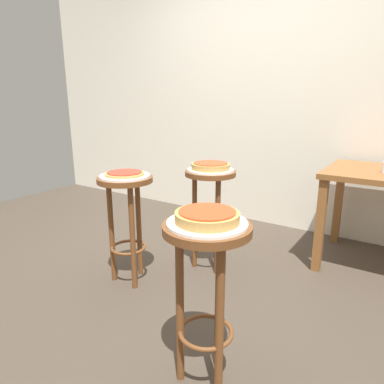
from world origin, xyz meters
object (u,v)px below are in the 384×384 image
object	(u,v)px
serving_plate_middle	(125,176)
pizza_foreground	(207,216)
serving_plate_leftside	(210,170)
stool_leftside	(210,198)
stool_middle	(126,207)
pizza_leftside	(211,166)
pizza_middle	(125,174)
serving_plate_foreground	(207,223)
stool_foreground	(207,271)

from	to	relation	value
serving_plate_middle	pizza_foreground	bearing A→B (deg)	-27.08
serving_plate_middle	serving_plate_leftside	bearing A→B (deg)	52.98
serving_plate_middle	stool_leftside	distance (m)	0.64
pizza_foreground	stool_middle	size ratio (longest dim) A/B	0.35
pizza_leftside	serving_plate_leftside	bearing A→B (deg)	75.96
pizza_middle	stool_leftside	xyz separation A→B (m)	(0.37, 0.49, -0.23)
serving_plate_middle	serving_plate_leftside	size ratio (longest dim) A/B	1.00
stool_middle	pizza_leftside	world-z (taller)	pizza_leftside
serving_plate_middle	pizza_middle	size ratio (longest dim) A/B	1.28
pizza_foreground	pizza_middle	distance (m)	1.03
serving_plate_foreground	stool_middle	world-z (taller)	serving_plate_foreground
stool_middle	stool_leftside	bearing A→B (deg)	52.98
stool_middle	serving_plate_leftside	xyz separation A→B (m)	(0.37, 0.49, 0.21)
pizza_foreground	serving_plate_middle	bearing A→B (deg)	152.92
pizza_middle	serving_plate_leftside	distance (m)	0.61
stool_foreground	pizza_middle	world-z (taller)	pizza_middle
stool_middle	serving_plate_leftside	world-z (taller)	serving_plate_leftside
pizza_foreground	stool_leftside	world-z (taller)	pizza_foreground
pizza_foreground	pizza_leftside	world-z (taller)	same
stool_foreground	stool_middle	size ratio (longest dim) A/B	1.00
serving_plate_foreground	stool_leftside	world-z (taller)	serving_plate_foreground
pizza_leftside	serving_plate_foreground	bearing A→B (deg)	-60.13
stool_middle	pizza_leftside	size ratio (longest dim) A/B	2.73
serving_plate_middle	pizza_middle	world-z (taller)	pizza_middle
serving_plate_middle	pizza_leftside	size ratio (longest dim) A/B	1.20
pizza_middle	serving_plate_foreground	bearing A→B (deg)	-27.08
stool_foreground	stool_leftside	bearing A→B (deg)	119.87
stool_leftside	stool_foreground	bearing A→B (deg)	-60.13
stool_leftside	serving_plate_leftside	size ratio (longest dim) A/B	2.27
stool_foreground	serving_plate_foreground	world-z (taller)	serving_plate_foreground
stool_leftside	serving_plate_foreground	bearing A→B (deg)	-60.13
stool_foreground	stool_leftside	distance (m)	1.10
pizza_foreground	pizza_middle	xyz separation A→B (m)	(-0.91, 0.47, -0.01)
serving_plate_foreground	pizza_leftside	world-z (taller)	pizza_leftside
stool_middle	serving_plate_leftside	distance (m)	0.64
stool_foreground	serving_plate_leftside	xyz separation A→B (m)	(-0.55, 0.95, 0.21)
serving_plate_leftside	pizza_leftside	distance (m)	0.03
pizza_foreground	stool_middle	world-z (taller)	pizza_foreground
pizza_foreground	serving_plate_foreground	bearing A→B (deg)	0.00
serving_plate_middle	pizza_middle	xyz separation A→B (m)	(0.00, 0.00, 0.02)
stool_foreground	serving_plate_foreground	size ratio (longest dim) A/B	2.29
stool_middle	serving_plate_leftside	size ratio (longest dim) A/B	2.27
serving_plate_leftside	pizza_foreground	bearing A→B (deg)	-60.13
pizza_foreground	serving_plate_leftside	xyz separation A→B (m)	(-0.55, 0.95, -0.03)
stool_middle	stool_foreground	bearing A→B (deg)	-27.08
stool_leftside	pizza_leftside	bearing A→B (deg)	0.00
serving_plate_foreground	stool_leftside	size ratio (longest dim) A/B	0.44
pizza_foreground	serving_plate_middle	size ratio (longest dim) A/B	0.79
serving_plate_foreground	pizza_middle	world-z (taller)	pizza_middle
pizza_middle	pizza_leftside	size ratio (longest dim) A/B	0.94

